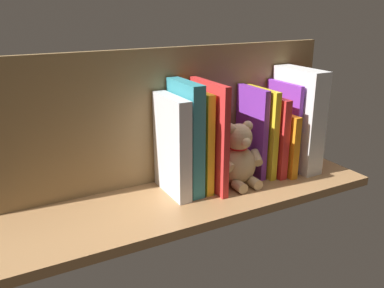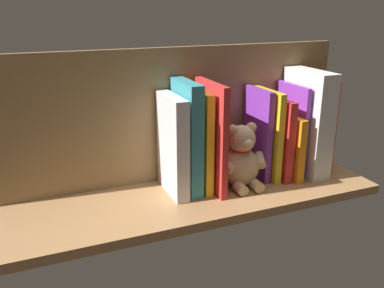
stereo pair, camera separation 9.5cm
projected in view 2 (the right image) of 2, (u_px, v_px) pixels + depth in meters
The scene contains 14 objects.
ground_plane at pixel (192, 198), 99.78cm from camera, with size 91.75×27.25×2.20cm, color #A87A4C.
shelf_back_panel at pixel (175, 115), 103.88cm from camera, with size 91.75×1.50×33.78cm, color olive.
book_0 at pixel (316, 123), 112.55cm from camera, with size 2.83×12.87×24.90cm, color red.
dictionary_thick_white at pixel (307, 122), 108.82cm from camera, with size 5.38×16.29×27.55cm, color silver.
book_1 at pixel (290, 129), 109.30cm from camera, with size 1.21×13.50×23.95cm, color purple.
book_2 at pixel (285, 144), 108.74cm from camera, with size 2.01×15.63×16.61cm, color orange.
book_3 at pixel (275, 137), 107.53cm from camera, with size 2.11×14.53×21.04cm, color red.
book_4 at pixel (266, 134), 106.68cm from camera, with size 1.71×13.59×23.15cm, color yellow.
book_5 at pixel (257, 133), 106.38cm from camera, with size 1.60×12.26×23.50cm, color purple.
teddy_bear at pixel (242, 159), 101.47cm from camera, with size 13.17×10.35×16.23cm.
book_6 at pixel (210, 136), 98.90cm from camera, with size 1.60×16.41×26.57cm, color red.
book_7 at pixel (199, 140), 99.60cm from camera, with size 1.90×13.61×24.48cm, color yellow.
book_8 at pixel (187, 137), 97.98cm from camera, with size 3.15×13.83×26.86cm, color teal.
book_9 at pixel (172, 145), 96.84cm from camera, with size 3.18×14.40×23.87cm, color silver.
Camera 2 is at (34.28, 83.33, 43.71)cm, focal length 38.41 mm.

